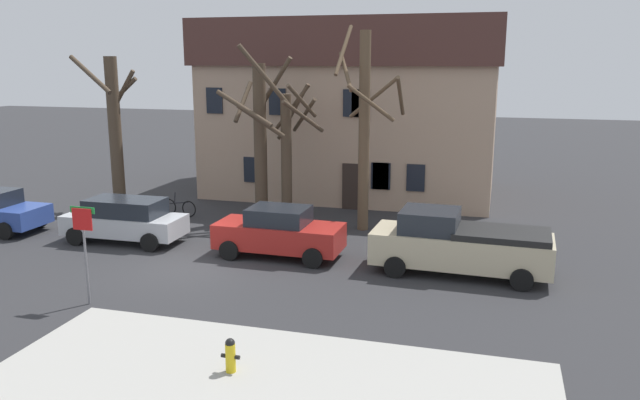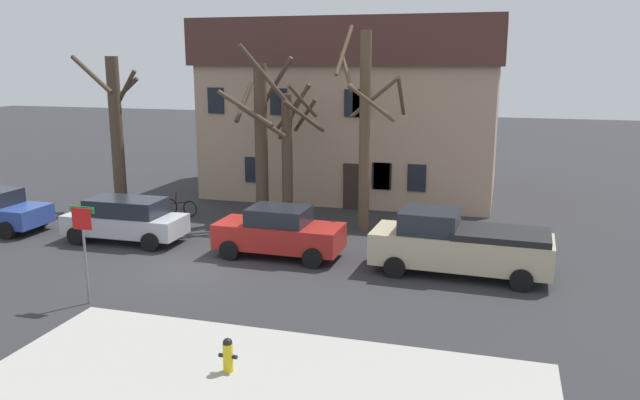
# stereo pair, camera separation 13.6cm
# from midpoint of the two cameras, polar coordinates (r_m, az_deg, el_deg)

# --- Properties ---
(ground_plane) EXTENTS (120.00, 120.00, 0.00)m
(ground_plane) POSITION_cam_midpoint_polar(r_m,az_deg,el_deg) (21.41, -12.42, -5.95)
(ground_plane) COLOR #2D2D30
(building_main) EXTENTS (14.34, 8.87, 8.54)m
(building_main) POSITION_cam_midpoint_polar(r_m,az_deg,el_deg) (32.52, 3.06, 8.42)
(building_main) COLOR tan
(building_main) RESTS_ON ground_plane
(tree_bare_near) EXTENTS (2.32, 2.34, 6.88)m
(tree_bare_near) POSITION_cam_midpoint_polar(r_m,az_deg,el_deg) (29.70, -18.13, 6.07)
(tree_bare_near) COLOR #4C3D2D
(tree_bare_near) RESTS_ON ground_plane
(tree_bare_mid) EXTENTS (2.95, 2.77, 7.30)m
(tree_bare_mid) POSITION_cam_midpoint_polar(r_m,az_deg,el_deg) (26.69, -5.58, 5.97)
(tree_bare_mid) COLOR #4C3D2D
(tree_bare_mid) RESTS_ON ground_plane
(tree_bare_far) EXTENTS (2.32, 2.86, 5.77)m
(tree_bare_far) POSITION_cam_midpoint_polar(r_m,az_deg,el_deg) (26.54, -2.96, 4.73)
(tree_bare_far) COLOR #4C3D2D
(tree_bare_far) RESTS_ON ground_plane
(tree_bare_end) EXTENTS (2.67, 2.83, 8.01)m
(tree_bare_end) POSITION_cam_midpoint_polar(r_m,az_deg,el_deg) (24.79, 3.91, 6.75)
(tree_bare_end) COLOR brown
(tree_bare_end) RESTS_ON ground_plane
(car_silver_wagon) EXTENTS (4.50, 1.99, 1.66)m
(car_silver_wagon) POSITION_cam_midpoint_polar(r_m,az_deg,el_deg) (24.64, -17.32, -1.69)
(car_silver_wagon) COLOR #B7BABF
(car_silver_wagon) RESTS_ON ground_plane
(car_red_sedan) EXTENTS (4.40, 2.03, 1.75)m
(car_red_sedan) POSITION_cam_midpoint_polar(r_m,az_deg,el_deg) (21.86, -3.89, -2.90)
(car_red_sedan) COLOR #AD231E
(car_red_sedan) RESTS_ON ground_plane
(pickup_truck_beige) EXTENTS (5.65, 2.40, 2.02)m
(pickup_truck_beige) POSITION_cam_midpoint_polar(r_m,az_deg,el_deg) (20.52, 12.23, -3.89)
(pickup_truck_beige) COLOR #C6B793
(pickup_truck_beige) RESTS_ON ground_plane
(fire_hydrant) EXTENTS (0.42, 0.22, 0.77)m
(fire_hydrant) POSITION_cam_midpoint_polar(r_m,az_deg,el_deg) (14.07, -8.36, -13.61)
(fire_hydrant) COLOR gold
(fire_hydrant) RESTS_ON sidewalk_slab
(street_sign_pole) EXTENTS (0.76, 0.07, 2.79)m
(street_sign_pole) POSITION_cam_midpoint_polar(r_m,az_deg,el_deg) (18.48, -20.70, -3.12)
(street_sign_pole) COLOR slate
(street_sign_pole) RESTS_ON ground_plane
(bicycle_leaning) EXTENTS (1.74, 0.30, 1.03)m
(bicycle_leaning) POSITION_cam_midpoint_polar(r_m,az_deg,el_deg) (28.30, -12.72, -0.66)
(bicycle_leaning) COLOR black
(bicycle_leaning) RESTS_ON ground_plane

